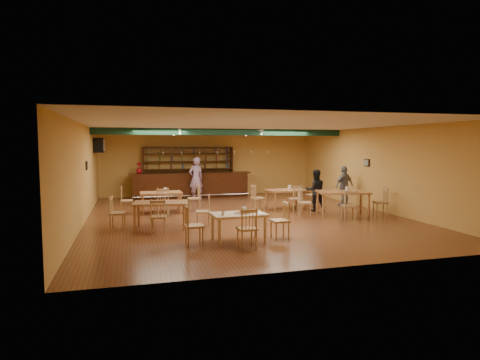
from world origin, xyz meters
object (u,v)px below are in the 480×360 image
object	(u,v)px
dining_table_a	(161,202)
near_table	(238,227)
dining_table_b	(286,199)
patron_bar	(196,178)
dining_table_c	(161,215)
bar_counter	(191,185)
patron_right_a	(315,190)
dining_table_d	(342,203)

from	to	relation	value
dining_table_a	near_table	bearing A→B (deg)	-72.64
dining_table_b	patron_bar	world-z (taller)	patron_bar
dining_table_c	bar_counter	bearing A→B (deg)	83.52
dining_table_a	dining_table_b	size ratio (longest dim) A/B	1.01
dining_table_b	bar_counter	bearing A→B (deg)	118.54
patron_right_a	bar_counter	bearing A→B (deg)	-40.55
dining_table_d	near_table	world-z (taller)	dining_table_d
bar_counter	patron_right_a	size ratio (longest dim) A/B	3.62
bar_counter	dining_table_d	size ratio (longest dim) A/B	3.25
near_table	patron_right_a	size ratio (longest dim) A/B	0.87
dining_table_b	near_table	world-z (taller)	dining_table_b
dining_table_a	dining_table_c	xyz separation A→B (m)	(-0.22, -2.74, 0.02)
dining_table_a	patron_right_a	size ratio (longest dim) A/B	0.97
dining_table_b	near_table	size ratio (longest dim) A/B	1.09
dining_table_c	dining_table_b	bearing A→B (deg)	35.75
near_table	patron_right_a	distance (m)	5.36
dining_table_a	patron_bar	xyz separation A→B (m)	(1.71, 2.91, 0.56)
near_table	patron_right_a	world-z (taller)	patron_right_a
dining_table_b	near_table	xyz separation A→B (m)	(-3.05, -4.51, -0.01)
patron_bar	dining_table_b	bearing A→B (deg)	110.18
dining_table_a	near_table	world-z (taller)	dining_table_a
dining_table_c	near_table	distance (m)	2.73
patron_bar	dining_table_a	bearing A→B (deg)	38.69
dining_table_b	dining_table_d	bearing A→B (deg)	-64.90
near_table	patron_right_a	bearing A→B (deg)	41.97
dining_table_c	dining_table_d	bearing A→B (deg)	13.32
near_table	patron_bar	distance (m)	7.79
dining_table_a	patron_right_a	bearing A→B (deg)	-11.98
dining_table_b	dining_table_c	bearing A→B (deg)	-160.76
bar_counter	dining_table_b	distance (m)	5.05
dining_table_d	near_table	bearing A→B (deg)	-135.36
dining_table_c	patron_right_a	distance (m)	5.80
dining_table_b	patron_right_a	distance (m)	1.20
dining_table_b	patron_bar	bearing A→B (deg)	123.72
bar_counter	near_table	world-z (taller)	bar_counter
dining_table_c	patron_right_a	size ratio (longest dim) A/B	1.01
patron_bar	patron_right_a	size ratio (longest dim) A/B	1.24
dining_table_b	dining_table_d	world-z (taller)	dining_table_d
dining_table_b	patron_bar	size ratio (longest dim) A/B	0.77
dining_table_a	dining_table_c	size ratio (longest dim) A/B	0.95
patron_right_a	near_table	bearing A→B (deg)	55.79
bar_counter	near_table	xyz separation A→B (m)	(-0.09, -8.59, -0.22)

